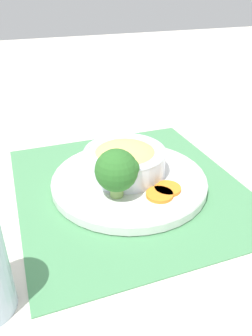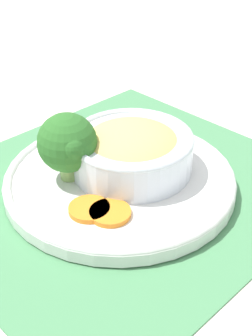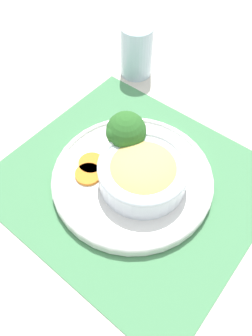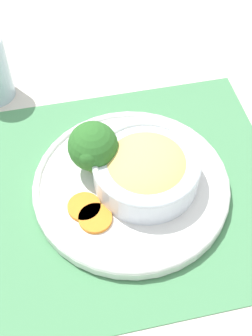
{
  "view_description": "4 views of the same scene",
  "coord_description": "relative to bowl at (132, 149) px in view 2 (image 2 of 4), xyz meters",
  "views": [
    {
      "loc": [
        0.21,
        0.5,
        0.35
      ],
      "look_at": [
        0.0,
        -0.01,
        0.04
      ],
      "focal_mm": 35.0,
      "sensor_mm": 36.0,
      "label": 1
    },
    {
      "loc": [
        -0.35,
        0.36,
        0.36
      ],
      "look_at": [
        -0.02,
        0.01,
        0.04
      ],
      "focal_mm": 50.0,
      "sensor_mm": 36.0,
      "label": 2
    },
    {
      "loc": [
        -0.28,
        -0.2,
        0.52
      ],
      "look_at": [
        -0.01,
        0.01,
        0.05
      ],
      "focal_mm": 35.0,
      "sensor_mm": 36.0,
      "label": 3
    },
    {
      "loc": [
        -0.4,
        0.11,
        0.6
      ],
      "look_at": [
        0.01,
        0.0,
        0.04
      ],
      "focal_mm": 50.0,
      "sensor_mm": 36.0,
      "label": 4
    }
  ],
  "objects": [
    {
      "name": "ground_plane",
      "position": [
        0.0,
        0.02,
        -0.05
      ],
      "size": [
        4.0,
        4.0,
        0.0
      ],
      "primitive_type": "plane",
      "color": "beige"
    },
    {
      "name": "placemat",
      "position": [
        0.0,
        0.02,
        -0.05
      ],
      "size": [
        0.44,
        0.48,
        0.0
      ],
      "color": "#4C8C59",
      "rests_on": "ground_plane"
    },
    {
      "name": "plate",
      "position": [
        0.0,
        0.02,
        -0.04
      ],
      "size": [
        0.3,
        0.3,
        0.02
      ],
      "color": "white",
      "rests_on": "placemat"
    },
    {
      "name": "bowl",
      "position": [
        0.0,
        0.0,
        0.0
      ],
      "size": [
        0.16,
        0.16,
        0.06
      ],
      "color": "silver",
      "rests_on": "plate"
    },
    {
      "name": "broccoli_floret",
      "position": [
        0.04,
        0.07,
        0.02
      ],
      "size": [
        0.08,
        0.08,
        0.09
      ],
      "color": "#84AD5B",
      "rests_on": "plate"
    },
    {
      "name": "carrot_slice_near",
      "position": [
        -0.03,
        0.1,
        -0.03
      ],
      "size": [
        0.05,
        0.05,
        0.01
      ],
      "color": "orange",
      "rests_on": "plate"
    },
    {
      "name": "carrot_slice_middle",
      "position": [
        -0.05,
        0.09,
        -0.03
      ],
      "size": [
        0.05,
        0.05,
        0.01
      ],
      "color": "orange",
      "rests_on": "plate"
    }
  ]
}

